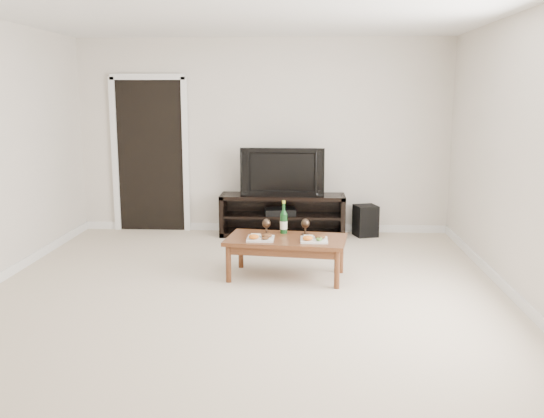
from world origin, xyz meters
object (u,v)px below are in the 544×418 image
Objects in this scene: media_console at (283,215)px; subwoofer at (366,221)px; television at (283,171)px; coffee_table at (286,258)px.

media_console reaches higher than subwoofer.
television is 0.91× the size of coffee_table.
media_console is 0.59m from television.
television is 2.01m from coffee_table.
subwoofer is at bearing 2.09° from television.
coffee_table is at bearing -134.78° from subwoofer.
coffee_table is at bearing -85.56° from television.
subwoofer is (1.11, 0.02, -0.66)m from television.
media_console is at bearing 93.32° from coffee_table.
media_console is 1.51× the size of television.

